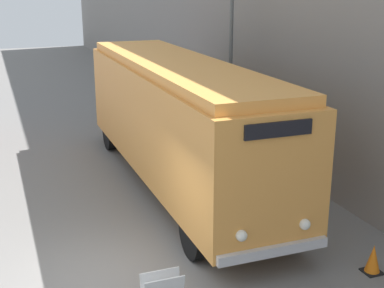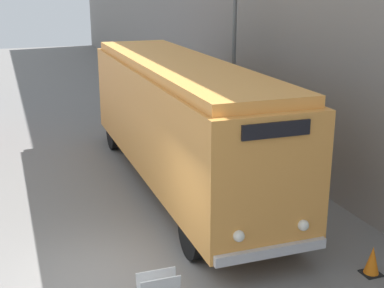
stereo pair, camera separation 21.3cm
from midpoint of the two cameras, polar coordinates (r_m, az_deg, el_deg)
The scene contains 5 objects.
ground_plane at distance 10.79m, azimuth -9.26°, elevation -14.25°, with size 80.00×80.00×0.00m, color slate.
building_wall_right at distance 20.84m, azimuth 3.48°, elevation 13.19°, with size 0.30×60.00×8.39m.
vintage_bus at distance 14.65m, azimuth -0.94°, elevation 2.94°, with size 2.45×11.02×3.54m.
streetlamp at distance 16.70m, azimuth 4.90°, elevation 10.97°, with size 0.36×0.36×5.82m.
traffic_cone at distance 11.35m, azimuth 19.19°, elevation -11.69°, with size 0.36×0.36×0.60m.
Camera 2 is at (-1.37, -9.17, 5.55)m, focal length 50.00 mm.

